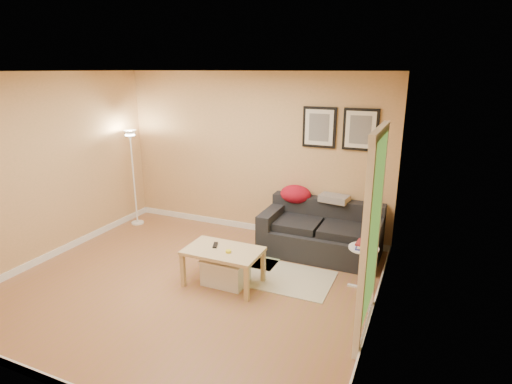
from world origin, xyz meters
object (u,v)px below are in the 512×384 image
Objects in this scene: side_table at (362,268)px; floor_lamp at (134,181)px; sofa at (321,230)px; coffee_table at (223,267)px; storage_bin at (226,271)px; book_stack at (364,245)px.

floor_lamp reaches higher than side_table.
sofa is 1.79× the size of coffee_table.
storage_bin is 1.00× the size of side_table.
book_stack is at bearing 18.43° from storage_bin.
floor_lamp is (-3.29, -0.08, 0.41)m from sofa.
storage_bin is 0.33× the size of floor_lamp.
floor_lamp is (-2.42, 1.26, 0.61)m from storage_bin.
book_stack reaches higher than side_table.
coffee_table is at bearing -160.41° from side_table.
side_table is at bearing 31.36° from coffee_table.
sofa is 1.63m from coffee_table.
book_stack reaches higher than coffee_table.
sofa is at bearing 1.39° from floor_lamp.
floor_lamp is (-4.02, 0.71, 0.51)m from side_table.
storage_bin is 2.79m from floor_lamp.
coffee_table is at bearing -146.46° from book_stack.
side_table is (0.73, -0.79, -0.10)m from sofa.
coffee_table is 0.07m from storage_bin.
floor_lamp is at bearing -178.61° from sofa.
floor_lamp is (-4.02, 0.72, 0.19)m from book_stack.
coffee_table is at bearing -28.16° from floor_lamp.
sofa is 1.08m from side_table.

